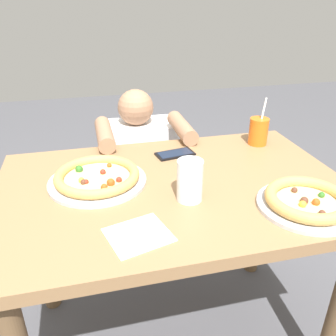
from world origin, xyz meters
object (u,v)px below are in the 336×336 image
object	(u,v)px
drink_cup_colored	(258,131)
water_cup_clear	(190,180)
pizza_near	(307,201)
cell_phone	(175,154)
pizza_far	(97,177)
diner_seated	(139,182)

from	to	relation	value
drink_cup_colored	water_cup_clear	distance (m)	0.55
pizza_near	cell_phone	bearing A→B (deg)	121.86
drink_cup_colored	pizza_far	bearing A→B (deg)	-164.73
pizza_far	cell_phone	world-z (taller)	pizza_far
drink_cup_colored	cell_phone	world-z (taller)	drink_cup_colored
drink_cup_colored	pizza_near	bearing A→B (deg)	-99.53
water_cup_clear	drink_cup_colored	bearing A→B (deg)	41.30
water_cup_clear	cell_phone	distance (m)	0.34
pizza_far	cell_phone	distance (m)	0.35
diner_seated	water_cup_clear	bearing A→B (deg)	-86.54
pizza_near	pizza_far	bearing A→B (deg)	153.23
pizza_near	cell_phone	size ratio (longest dim) A/B	1.82
drink_cup_colored	diner_seated	xyz separation A→B (m)	(-0.46, 0.40, -0.40)
pizza_near	water_cup_clear	xyz separation A→B (m)	(-0.33, 0.13, 0.05)
pizza_near	drink_cup_colored	xyz separation A→B (m)	(0.08, 0.49, 0.04)
water_cup_clear	cell_phone	xyz separation A→B (m)	(0.04, 0.33, -0.06)
diner_seated	pizza_far	bearing A→B (deg)	-111.20
pizza_far	drink_cup_colored	world-z (taller)	drink_cup_colored
water_cup_clear	diner_seated	xyz separation A→B (m)	(-0.05, 0.76, -0.41)
pizza_near	drink_cup_colored	size ratio (longest dim) A/B	1.48
water_cup_clear	diner_seated	size ratio (longest dim) A/B	0.15
pizza_near	cell_phone	distance (m)	0.54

